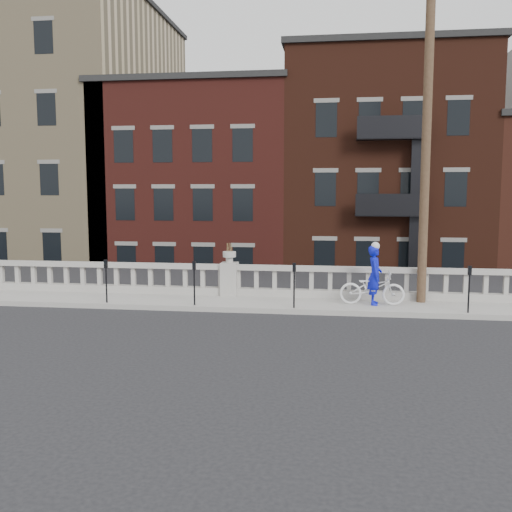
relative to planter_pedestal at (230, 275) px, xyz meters
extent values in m
plane|color=black|center=(0.00, -3.95, -0.83)|extent=(120.00, 120.00, 0.00)
cube|color=gray|center=(0.00, -0.95, -0.76)|extent=(32.00, 2.20, 0.15)
cube|color=gray|center=(0.00, 0.00, -0.56)|extent=(28.00, 0.34, 0.25)
cube|color=gray|center=(0.00, 0.00, 0.27)|extent=(28.00, 0.34, 0.16)
cube|color=gray|center=(0.00, 0.00, -0.13)|extent=(0.55, 0.55, 1.10)
cylinder|color=gray|center=(0.00, 0.00, 0.52)|extent=(0.24, 0.24, 0.20)
cylinder|color=gray|center=(0.00, 0.00, 0.70)|extent=(0.44, 0.44, 0.18)
cube|color=#605E59|center=(0.00, 0.35, -3.26)|extent=(36.00, 0.50, 5.15)
cube|color=black|center=(0.00, 22.00, -6.08)|extent=(80.00, 44.00, 0.50)
cube|color=#595651|center=(-2.00, 4.50, -3.83)|extent=(16.00, 7.00, 4.00)
cube|color=tan|center=(-17.00, 17.00, 4.17)|extent=(18.00, 16.00, 20.00)
cube|color=black|center=(-17.00, 17.00, 14.32)|extent=(18.30, 16.30, 0.30)
cube|color=#4E1B16|center=(-4.00, 16.00, 1.17)|extent=(10.00, 14.00, 14.00)
cube|color=black|center=(-4.00, 16.00, 8.32)|extent=(10.30, 14.30, 0.30)
cube|color=#39190F|center=(6.00, 16.00, 1.92)|extent=(10.00, 14.00, 15.50)
cube|color=black|center=(6.00, 16.00, 9.82)|extent=(10.30, 14.30, 0.30)
cylinder|color=#422D1E|center=(6.20, -0.35, 4.32)|extent=(0.28, 0.28, 10.00)
cylinder|color=black|center=(-3.58, -1.80, -0.13)|extent=(0.05, 0.05, 1.10)
cube|color=black|center=(-3.58, -1.80, 0.55)|extent=(0.10, 0.08, 0.26)
cube|color=black|center=(-3.58, -1.85, 0.59)|extent=(0.06, 0.01, 0.08)
cylinder|color=black|center=(-0.76, -1.80, -0.13)|extent=(0.05, 0.05, 1.10)
cube|color=black|center=(-0.76, -1.80, 0.55)|extent=(0.10, 0.08, 0.26)
cube|color=black|center=(-0.76, -1.85, 0.59)|extent=(0.06, 0.01, 0.08)
cylinder|color=black|center=(2.29, -1.80, -0.13)|extent=(0.05, 0.05, 1.10)
cube|color=black|center=(2.29, -1.80, 0.55)|extent=(0.10, 0.08, 0.26)
cube|color=black|center=(2.29, -1.85, 0.59)|extent=(0.06, 0.01, 0.08)
cylinder|color=black|center=(7.31, -1.80, -0.13)|extent=(0.05, 0.05, 1.10)
cube|color=black|center=(7.31, -1.80, 0.55)|extent=(0.10, 0.08, 0.26)
cube|color=black|center=(7.31, -1.85, 0.59)|extent=(0.06, 0.01, 0.08)
imported|color=silver|center=(4.64, -0.98, -0.16)|extent=(1.97, 0.70, 1.03)
imported|color=#0C14C1|center=(4.71, -0.94, 0.23)|extent=(0.46, 0.68, 1.83)
camera|label=1|loc=(3.46, -18.58, 2.82)|focal=40.00mm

